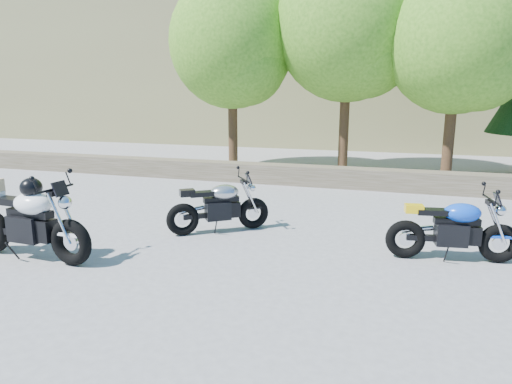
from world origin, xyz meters
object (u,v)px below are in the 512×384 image
(silver_bike, at_px, (220,207))
(white_bike, at_px, (27,219))
(blue_bike, at_px, (454,230))
(backpack, at_px, (467,231))

(silver_bike, relative_size, white_bike, 0.71)
(white_bike, bearing_deg, silver_bike, 47.24)
(silver_bike, bearing_deg, white_bike, -172.81)
(blue_bike, xyz_separation_m, backpack, (0.32, 1.04, -0.29))
(white_bike, bearing_deg, blue_bike, 20.29)
(silver_bike, xyz_separation_m, backpack, (3.97, 0.76, -0.28))
(silver_bike, height_order, backpack, silver_bike)
(silver_bike, bearing_deg, blue_bike, -40.92)
(blue_bike, distance_m, backpack, 1.12)
(blue_bike, relative_size, backpack, 5.57)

